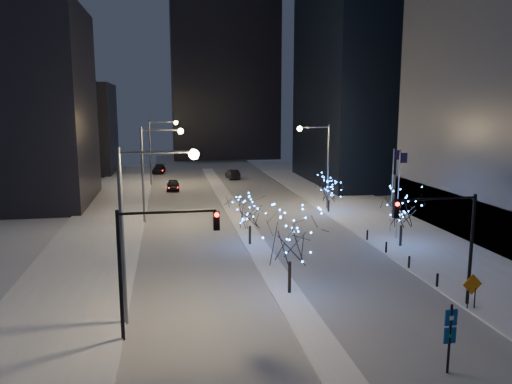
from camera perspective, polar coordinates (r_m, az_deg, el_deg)
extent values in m
plane|color=white|center=(29.09, 5.83, -14.95)|extent=(160.00, 160.00, 0.00)
cube|color=#A0A5AE|center=(62.01, -3.04, -1.44)|extent=(20.00, 130.00, 0.02)
cube|color=white|center=(57.14, -2.42, -2.35)|extent=(2.00, 80.00, 0.15)
cube|color=white|center=(52.02, 15.78, -3.96)|extent=(10.00, 90.00, 0.15)
cube|color=white|center=(47.39, -17.82, -5.41)|extent=(8.00, 90.00, 0.15)
cube|color=black|center=(97.22, -21.28, 6.76)|extent=(18.00, 16.00, 16.00)
cube|color=black|center=(118.43, -3.69, 14.15)|extent=(24.00, 14.00, 42.00)
cylinder|color=#595E66|center=(28.39, -15.04, -5.14)|extent=(0.24, 0.24, 10.00)
cylinder|color=#595E66|center=(27.46, -11.31, 4.48)|extent=(4.00, 0.16, 0.16)
sphere|color=#FFCD7F|center=(27.51, -7.12, 4.29)|extent=(0.56, 0.56, 0.56)
cylinder|color=#595E66|center=(52.90, -12.82, 1.83)|extent=(0.24, 0.24, 10.00)
cylinder|color=#595E66|center=(52.40, -10.82, 7.00)|extent=(4.00, 0.16, 0.16)
sphere|color=#FFCD7F|center=(52.43, -8.61, 6.90)|extent=(0.56, 0.56, 0.56)
cylinder|color=#595E66|center=(77.72, -12.01, 4.38)|extent=(0.24, 0.24, 10.00)
cylinder|color=#595E66|center=(77.38, -10.64, 7.89)|extent=(4.00, 0.16, 0.16)
sphere|color=#FFCD7F|center=(77.40, -9.14, 7.82)|extent=(0.56, 0.56, 0.56)
cylinder|color=#595E66|center=(58.77, 8.24, 2.77)|extent=(0.24, 0.24, 10.00)
cylinder|color=#595E66|center=(57.85, 6.70, 7.36)|extent=(3.50, 0.16, 0.16)
sphere|color=#FFCD7F|center=(57.38, 5.01, 7.22)|extent=(0.56, 0.56, 0.56)
cylinder|color=black|center=(26.92, -15.25, -9.32)|extent=(0.20, 0.20, 7.00)
cylinder|color=black|center=(25.91, -10.07, -2.29)|extent=(5.00, 0.14, 0.14)
cube|color=black|center=(26.14, -4.54, -3.29)|extent=(0.32, 0.28, 1.00)
sphere|color=#FF0C05|center=(25.89, -4.51, -2.62)|extent=(0.22, 0.22, 0.22)
cylinder|color=black|center=(33.03, 23.36, -6.21)|extent=(0.20, 0.20, 7.00)
cylinder|color=black|center=(31.00, 19.91, -0.73)|extent=(5.00, 0.14, 0.14)
cube|color=black|center=(29.94, 15.70, -1.94)|extent=(0.32, 0.28, 1.00)
sphere|color=#FF0C05|center=(29.71, 15.88, -1.35)|extent=(0.22, 0.22, 0.22)
cylinder|color=silver|center=(46.81, 15.93, -0.38)|extent=(0.10, 0.10, 8.00)
cube|color=black|center=(46.50, 16.51, 3.76)|extent=(0.70, 0.03, 0.90)
cylinder|color=silver|center=(49.28, 15.29, 0.15)|extent=(0.10, 0.10, 8.00)
cube|color=black|center=(48.99, 15.84, 4.08)|extent=(0.70, 0.03, 0.90)
cylinder|color=black|center=(36.14, 20.00, -9.44)|extent=(0.16, 0.16, 0.90)
cylinder|color=black|center=(39.46, 17.09, -7.65)|extent=(0.16, 0.16, 0.90)
cylinder|color=black|center=(42.89, 14.66, -6.12)|extent=(0.16, 0.16, 0.90)
cylinder|color=black|center=(46.41, 12.60, -4.81)|extent=(0.16, 0.16, 0.90)
imported|color=black|center=(73.31, -9.47, 0.80)|extent=(1.94, 4.56, 1.54)
imported|color=black|center=(83.58, -2.69, 2.04)|extent=(2.12, 4.82, 1.54)
imported|color=black|center=(92.17, -11.03, 2.58)|extent=(2.60, 5.26, 1.47)
cylinder|color=black|center=(32.88, 3.85, -9.69)|extent=(0.22, 0.22, 2.08)
cylinder|color=black|center=(43.90, -0.70, -4.94)|extent=(0.22, 0.22, 1.61)
cylinder|color=black|center=(45.10, 16.22, -4.81)|extent=(0.22, 0.22, 1.80)
cylinder|color=black|center=(57.66, 8.29, -1.60)|extent=(0.22, 0.22, 1.31)
cylinder|color=black|center=(25.29, 21.25, -15.42)|extent=(0.11, 0.11, 3.35)
cube|color=#0C478E|center=(24.87, 21.40, -13.22)|extent=(0.60, 0.10, 0.77)
cube|color=#0C478E|center=(25.21, 21.28, -15.02)|extent=(0.60, 0.10, 0.77)
cylinder|color=black|center=(33.09, 23.05, -11.11)|extent=(0.07, 0.07, 1.26)
cylinder|color=black|center=(33.34, 23.72, -11.00)|extent=(0.07, 0.07, 1.26)
cube|color=orange|center=(32.93, 23.49, -9.65)|extent=(1.30, 0.10, 1.30)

